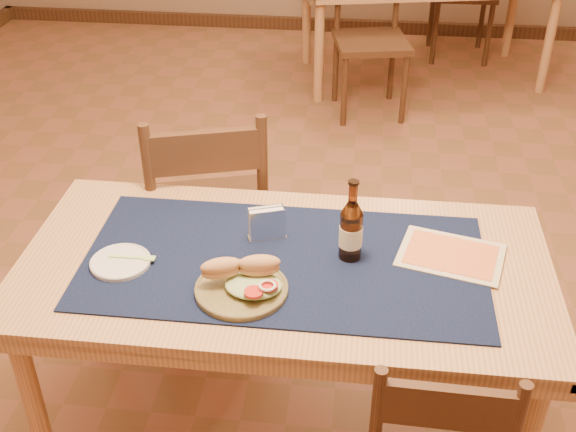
# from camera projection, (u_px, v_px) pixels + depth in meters

# --- Properties ---
(main_table) EXTENTS (1.60, 0.80, 0.75)m
(main_table) POSITION_uv_depth(u_px,v_px,m) (284.00, 283.00, 2.21)
(main_table) COLOR tan
(main_table) RESTS_ON ground
(placemat) EXTENTS (1.20, 0.60, 0.01)m
(placemat) POSITION_uv_depth(u_px,v_px,m) (284.00, 261.00, 2.16)
(placemat) COLOR #0F1B37
(placemat) RESTS_ON main_table
(baseboard) EXTENTS (6.00, 7.00, 0.10)m
(baseboard) POSITION_uv_depth(u_px,v_px,m) (306.00, 280.00, 3.21)
(baseboard) COLOR #402A17
(baseboard) RESTS_ON ground
(chair_main_far) EXTENTS (0.57, 0.57, 1.00)m
(chair_main_far) POSITION_uv_depth(u_px,v_px,m) (208.00, 214.00, 2.81)
(chair_main_far) COLOR #402A17
(chair_main_far) RESTS_ON ground
(chair_back_near) EXTENTS (0.52, 0.52, 0.96)m
(chair_back_near) POSITION_uv_depth(u_px,v_px,m) (370.00, 36.00, 4.56)
(chair_back_near) COLOR #402A17
(chair_back_near) RESTS_ON ground
(sandwich_plate) EXTENTS (0.27, 0.27, 0.10)m
(sandwich_plate) POSITION_uv_depth(u_px,v_px,m) (244.00, 283.00, 2.03)
(sandwich_plate) COLOR olive
(sandwich_plate) RESTS_ON placemat
(side_plate) EXTENTS (0.18, 0.18, 0.01)m
(side_plate) POSITION_uv_depth(u_px,v_px,m) (120.00, 262.00, 2.14)
(side_plate) COLOR silver
(side_plate) RESTS_ON placemat
(fork) EXTENTS (0.14, 0.02, 0.00)m
(fork) POSITION_uv_depth(u_px,v_px,m) (136.00, 257.00, 2.15)
(fork) COLOR #ABE37C
(fork) RESTS_ON side_plate
(beer_bottle) EXTENTS (0.07, 0.07, 0.26)m
(beer_bottle) POSITION_uv_depth(u_px,v_px,m) (351.00, 230.00, 2.12)
(beer_bottle) COLOR #4C250D
(beer_bottle) RESTS_ON placemat
(napkin_holder) EXTENTS (0.13, 0.08, 0.11)m
(napkin_holder) POSITION_uv_depth(u_px,v_px,m) (267.00, 224.00, 2.23)
(napkin_holder) COLOR silver
(napkin_holder) RESTS_ON placemat
(menu_card) EXTENTS (0.35, 0.29, 0.01)m
(menu_card) POSITION_uv_depth(u_px,v_px,m) (451.00, 255.00, 2.18)
(menu_card) COLOR beige
(menu_card) RESTS_ON placemat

